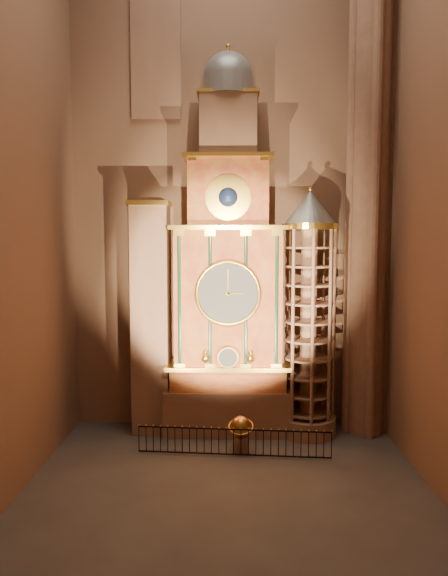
{
  "coord_description": "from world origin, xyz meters",
  "views": [
    {
      "loc": [
        0.06,
        -17.42,
        8.35
      ],
      "look_at": [
        -0.16,
        3.0,
        6.61
      ],
      "focal_mm": 32.0,
      "sensor_mm": 36.0,
      "label": 1
    }
  ],
  "objects_px": {
    "astronomical_clock": "(228,283)",
    "celestial_globe": "(241,430)",
    "portrait_tower": "(151,317)",
    "stair_turret": "(309,316)",
    "iron_railing": "(234,442)"
  },
  "relations": [
    {
      "from": "portrait_tower",
      "to": "stair_turret",
      "type": "relative_size",
      "value": 0.94
    },
    {
      "from": "astronomical_clock",
      "to": "celestial_globe",
      "type": "height_order",
      "value": "astronomical_clock"
    },
    {
      "from": "portrait_tower",
      "to": "celestial_globe",
      "type": "xyz_separation_m",
      "value": [
        3.93,
        -2.33,
        -4.27
      ]
    },
    {
      "from": "celestial_globe",
      "to": "portrait_tower",
      "type": "bearing_deg",
      "value": 149.34
    },
    {
      "from": "astronomical_clock",
      "to": "celestial_globe",
      "type": "xyz_separation_m",
      "value": [
        0.53,
        -2.31,
        -5.8
      ]
    },
    {
      "from": "stair_turret",
      "to": "celestial_globe",
      "type": "distance_m",
      "value": 5.68
    },
    {
      "from": "celestial_globe",
      "to": "iron_railing",
      "type": "bearing_deg",
      "value": -121.24
    },
    {
      "from": "stair_turret",
      "to": "iron_railing",
      "type": "bearing_deg",
      "value": -142.18
    },
    {
      "from": "astronomical_clock",
      "to": "stair_turret",
      "type": "distance_m",
      "value": 3.78
    },
    {
      "from": "astronomical_clock",
      "to": "iron_railing",
      "type": "relative_size",
      "value": 2.2
    },
    {
      "from": "portrait_tower",
      "to": "celestial_globe",
      "type": "height_order",
      "value": "portrait_tower"
    },
    {
      "from": "celestial_globe",
      "to": "iron_railing",
      "type": "height_order",
      "value": "celestial_globe"
    },
    {
      "from": "portrait_tower",
      "to": "stair_turret",
      "type": "bearing_deg",
      "value": -2.33
    },
    {
      "from": "portrait_tower",
      "to": "iron_railing",
      "type": "distance_m",
      "value": 6.48
    },
    {
      "from": "astronomical_clock",
      "to": "iron_railing",
      "type": "distance_m",
      "value": 6.71
    }
  ]
}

